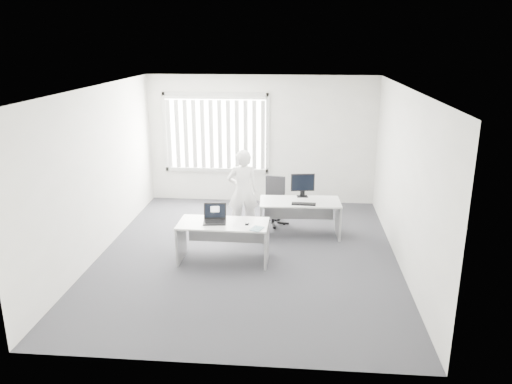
# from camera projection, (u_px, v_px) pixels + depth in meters

# --- Properties ---
(ground) EXTENTS (6.00, 6.00, 0.00)m
(ground) POSITION_uv_depth(u_px,v_px,m) (248.00, 255.00, 8.50)
(ground) COLOR #47474D
(ground) RESTS_ON ground
(wall_back) EXTENTS (5.00, 0.02, 2.80)m
(wall_back) POSITION_uv_depth(u_px,v_px,m) (261.00, 140.00, 10.94)
(wall_back) COLOR white
(wall_back) RESTS_ON ground
(wall_front) EXTENTS (5.00, 0.02, 2.80)m
(wall_front) POSITION_uv_depth(u_px,v_px,m) (217.00, 250.00, 5.23)
(wall_front) COLOR white
(wall_front) RESTS_ON ground
(wall_left) EXTENTS (0.02, 6.00, 2.80)m
(wall_left) POSITION_uv_depth(u_px,v_px,m) (98.00, 172.00, 8.29)
(wall_left) COLOR white
(wall_left) RESTS_ON ground
(wall_right) EXTENTS (0.02, 6.00, 2.80)m
(wall_right) POSITION_uv_depth(u_px,v_px,m) (404.00, 179.00, 7.87)
(wall_right) COLOR white
(wall_right) RESTS_ON ground
(ceiling) EXTENTS (5.00, 6.00, 0.02)m
(ceiling) POSITION_uv_depth(u_px,v_px,m) (247.00, 88.00, 7.67)
(ceiling) COLOR white
(ceiling) RESTS_ON wall_back
(window) EXTENTS (2.32, 0.06, 1.76)m
(window) POSITION_uv_depth(u_px,v_px,m) (216.00, 133.00, 10.94)
(window) COLOR #B7B8B3
(window) RESTS_ON wall_back
(blinds) EXTENTS (2.20, 0.10, 1.50)m
(blinds) POSITION_uv_depth(u_px,v_px,m) (216.00, 135.00, 10.89)
(blinds) COLOR silver
(blinds) RESTS_ON wall_back
(desk_near) EXTENTS (1.47, 0.70, 0.67)m
(desk_near) POSITION_uv_depth(u_px,v_px,m) (223.00, 233.00, 8.15)
(desk_near) COLOR silver
(desk_near) RESTS_ON ground
(desk_far) EXTENTS (1.51, 0.77, 0.67)m
(desk_far) POSITION_uv_depth(u_px,v_px,m) (300.00, 211.00, 9.23)
(desk_far) COLOR silver
(desk_far) RESTS_ON ground
(office_chair) EXTENTS (0.61, 0.61, 0.93)m
(office_chair) POSITION_uv_depth(u_px,v_px,m) (274.00, 209.00, 9.89)
(office_chair) COLOR black
(office_chair) RESTS_ON ground
(person) EXTENTS (0.64, 0.49, 1.59)m
(person) POSITION_uv_depth(u_px,v_px,m) (243.00, 191.00, 9.34)
(person) COLOR white
(person) RESTS_ON ground
(laptop) EXTENTS (0.40, 0.36, 0.29)m
(laptop) POSITION_uv_depth(u_px,v_px,m) (214.00, 215.00, 8.04)
(laptop) COLOR black
(laptop) RESTS_ON desk_near
(paper_sheet) EXTENTS (0.29, 0.22, 0.00)m
(paper_sheet) POSITION_uv_depth(u_px,v_px,m) (241.00, 225.00, 8.01)
(paper_sheet) COLOR white
(paper_sheet) RESTS_ON desk_near
(mouse) EXTENTS (0.06, 0.09, 0.04)m
(mouse) POSITION_uv_depth(u_px,v_px,m) (247.00, 223.00, 8.01)
(mouse) COLOR #B9B9BC
(mouse) RESTS_ON paper_sheet
(booklet) EXTENTS (0.23, 0.27, 0.01)m
(booklet) POSITION_uv_depth(u_px,v_px,m) (257.00, 229.00, 7.82)
(booklet) COLOR silver
(booklet) RESTS_ON desk_near
(keyboard) EXTENTS (0.44, 0.17, 0.02)m
(keyboard) POSITION_uv_depth(u_px,v_px,m) (304.00, 204.00, 8.97)
(keyboard) COLOR black
(keyboard) RESTS_ON desk_far
(monitor) EXTENTS (0.46, 0.20, 0.45)m
(monitor) POSITION_uv_depth(u_px,v_px,m) (303.00, 185.00, 9.36)
(monitor) COLOR black
(monitor) RESTS_ON desk_far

